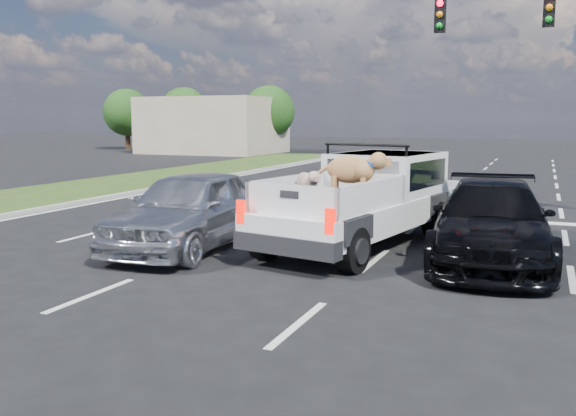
# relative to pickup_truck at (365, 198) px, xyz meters

# --- Properties ---
(ground) EXTENTS (160.00, 160.00, 0.00)m
(ground) POSITION_rel_pickup_truck_xyz_m (-1.13, -5.44, -1.03)
(ground) COLOR black
(ground) RESTS_ON ground
(road_markings) EXTENTS (17.75, 60.00, 0.01)m
(road_markings) POSITION_rel_pickup_truck_xyz_m (-1.13, 1.12, -1.02)
(road_markings) COLOR silver
(road_markings) RESTS_ON ground
(curb_left) EXTENTS (0.15, 60.00, 0.14)m
(curb_left) POSITION_rel_pickup_truck_xyz_m (-10.18, 0.56, -0.96)
(curb_left) COLOR #A4A096
(curb_left) RESTS_ON ground
(building_left) EXTENTS (10.00, 8.00, 4.40)m
(building_left) POSITION_rel_pickup_truck_xyz_m (-21.13, 30.56, 1.17)
(building_left) COLOR #BAA88E
(building_left) RESTS_ON ground
(tree_far_a) EXTENTS (4.20, 4.20, 5.40)m
(tree_far_a) POSITION_rel_pickup_truck_xyz_m (-31.13, 32.56, 2.26)
(tree_far_a) COLOR #332114
(tree_far_a) RESTS_ON ground
(tree_far_b) EXTENTS (4.20, 4.20, 5.40)m
(tree_far_b) POSITION_rel_pickup_truck_xyz_m (-25.13, 32.56, 2.26)
(tree_far_b) COLOR #332114
(tree_far_b) RESTS_ON ground
(tree_far_c) EXTENTS (4.20, 4.20, 5.40)m
(tree_far_c) POSITION_rel_pickup_truck_xyz_m (-17.13, 32.56, 2.26)
(tree_far_c) COLOR #332114
(tree_far_c) RESTS_ON ground
(pickup_truck) EXTENTS (3.18, 6.20, 2.21)m
(pickup_truck) POSITION_rel_pickup_truck_xyz_m (0.00, 0.00, 0.00)
(pickup_truck) COLOR black
(pickup_truck) RESTS_ON ground
(silver_sedan) EXTENTS (2.27, 5.04, 1.68)m
(silver_sedan) POSITION_rel_pickup_truck_xyz_m (-3.33, -1.77, -0.19)
(silver_sedan) COLOR silver
(silver_sedan) RESTS_ON ground
(black_coupe) EXTENTS (2.59, 5.50, 1.55)m
(black_coupe) POSITION_rel_pickup_truck_xyz_m (2.68, -0.56, -0.26)
(black_coupe) COLOR black
(black_coupe) RESTS_ON ground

